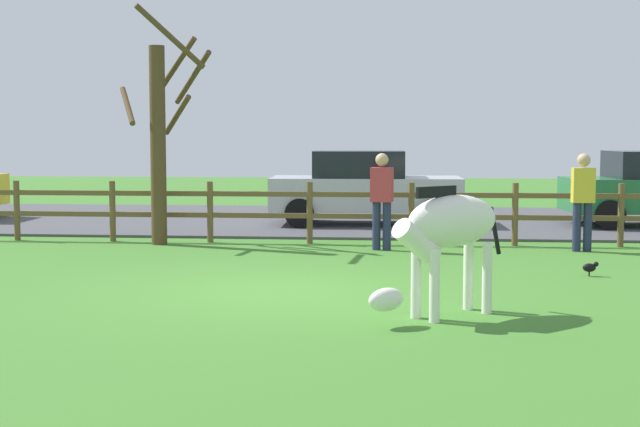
# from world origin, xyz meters

# --- Properties ---
(ground_plane) EXTENTS (60.00, 60.00, 0.00)m
(ground_plane) POSITION_xyz_m (0.00, 0.00, 0.00)
(ground_plane) COLOR #3D7528
(parking_asphalt) EXTENTS (28.00, 7.40, 0.05)m
(parking_asphalt) POSITION_xyz_m (0.00, 9.30, 0.03)
(parking_asphalt) COLOR #47474C
(parking_asphalt) RESTS_ON ground_plane
(paddock_fence) EXTENTS (21.87, 0.11, 1.11)m
(paddock_fence) POSITION_xyz_m (-0.12, 5.00, 0.63)
(paddock_fence) COLOR brown
(paddock_fence) RESTS_ON ground_plane
(bare_tree) EXTENTS (1.77, 1.92, 4.13)m
(bare_tree) POSITION_xyz_m (-2.74, 4.66, 1.98)
(bare_tree) COLOR #513A23
(bare_tree) RESTS_ON ground_plane
(zebra) EXTENTS (1.54, 1.46, 1.41)m
(zebra) POSITION_xyz_m (2.03, -1.47, 0.93)
(zebra) COLOR white
(zebra) RESTS_ON ground_plane
(crow_on_grass) EXTENTS (0.21, 0.10, 0.20)m
(crow_on_grass) POSITION_xyz_m (4.14, 1.56, 0.13)
(crow_on_grass) COLOR black
(crow_on_grass) RESTS_ON ground_plane
(parked_car_silver) EXTENTS (4.06, 2.00, 1.56)m
(parked_car_silver) POSITION_xyz_m (0.71, 8.17, 0.84)
(parked_car_silver) COLOR #B7BABF
(parked_car_silver) RESTS_ON parking_asphalt
(visitor_left_of_tree) EXTENTS (0.37, 0.23, 1.64)m
(visitor_left_of_tree) POSITION_xyz_m (4.54, 4.32, 0.91)
(visitor_left_of_tree) COLOR #232847
(visitor_left_of_tree) RESTS_ON ground_plane
(visitor_right_of_tree) EXTENTS (0.40, 0.29, 1.64)m
(visitor_right_of_tree) POSITION_xyz_m (1.19, 4.17, 0.91)
(visitor_right_of_tree) COLOR #232847
(visitor_right_of_tree) RESTS_ON ground_plane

